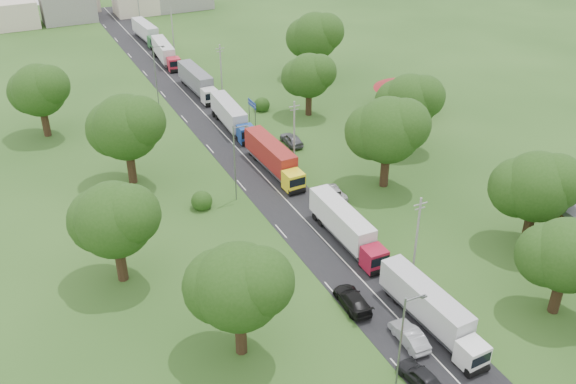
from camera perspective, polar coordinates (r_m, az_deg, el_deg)
ground at (r=70.88m, az=4.09°, el=-5.21°), size 260.00×260.00×0.00m
road at (r=86.14m, az=-2.44°, el=1.68°), size 8.00×200.00×0.04m
info_sign at (r=99.21m, az=-3.22°, el=7.51°), size 0.12×3.10×4.10m
pole_1 at (r=66.13m, az=11.39°, el=-3.75°), size 1.60×0.24×9.00m
pole_2 at (r=86.94m, az=0.56°, el=5.43°), size 1.60×0.24×9.00m
pole_3 at (r=110.97m, az=-5.97°, el=10.79°), size 1.60×0.24×9.00m
pole_4 at (r=136.52m, az=-10.24°, el=14.13°), size 1.60×0.24×9.00m
lamp_0 at (r=52.14m, az=10.12°, el=-13.02°), size 2.03×0.22×10.00m
lamp_1 at (r=77.70m, az=-4.66°, el=2.90°), size 2.03×0.22×10.00m
lamp_2 at (r=108.65m, az=-11.63°, el=10.40°), size 2.03×0.22×10.00m
tree_2 at (r=63.99m, az=23.49°, el=-5.10°), size 8.00×8.00×10.10m
tree_3 at (r=73.18m, az=21.18°, el=0.50°), size 8.80×8.80×11.07m
tree_4 at (r=80.66m, az=8.81°, el=5.51°), size 9.60×9.60×12.05m
tree_5 at (r=91.77m, az=10.73°, el=7.97°), size 8.80×8.80×11.07m
tree_6 at (r=101.93m, az=1.85°, el=10.33°), size 8.00×8.00×10.10m
tree_7 at (r=118.21m, az=2.39°, el=13.73°), size 9.60×9.60×12.05m
tree_10 at (r=54.19m, az=-4.49°, el=-8.31°), size 8.80×8.80×11.07m
tree_11 at (r=64.86m, az=-15.23°, el=-2.32°), size 8.80×8.80×11.07m
tree_12 at (r=83.05m, az=-14.25°, el=5.65°), size 9.60×9.60×12.05m
tree_13 at (r=100.92m, az=-21.29°, el=8.47°), size 8.80×8.80×11.07m
house_cream at (r=106.39m, az=10.41°, el=9.01°), size 10.08×10.08×5.80m
distant_town at (r=166.95m, az=-15.26°, el=16.00°), size 52.00×8.00×8.00m
truck_0 at (r=61.25m, az=12.60°, el=-10.12°), size 2.85×13.64×3.77m
truck_1 at (r=71.36m, az=5.16°, el=-3.04°), size 2.44×13.76×3.81m
truck_2 at (r=85.69m, az=-1.31°, el=3.11°), size 2.74×14.16×3.92m
truck_3 at (r=98.91m, az=-5.09°, el=6.76°), size 2.88×13.83×3.82m
truck_4 at (r=113.61m, az=-8.06°, el=9.73°), size 2.74×14.28×3.95m
truck_5 at (r=130.30m, az=-10.89°, el=12.09°), size 3.10×13.81×3.81m
truck_6 at (r=144.87m, az=-12.47°, el=13.71°), size 3.04×13.77×3.80m
car_lane_front at (r=56.52m, az=11.71°, el=-15.77°), size 2.41×4.84×1.58m
car_lane_mid at (r=59.94m, az=10.73°, el=-12.46°), size 1.88×4.83×1.57m
car_lane_rear at (r=63.06m, az=5.76°, el=-9.52°), size 2.60×5.55×1.57m
car_verge_near at (r=80.42m, az=4.02°, el=-0.02°), size 2.63×5.00×1.34m
car_verge_far at (r=93.67m, az=0.32°, el=4.71°), size 2.00×4.89×1.66m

